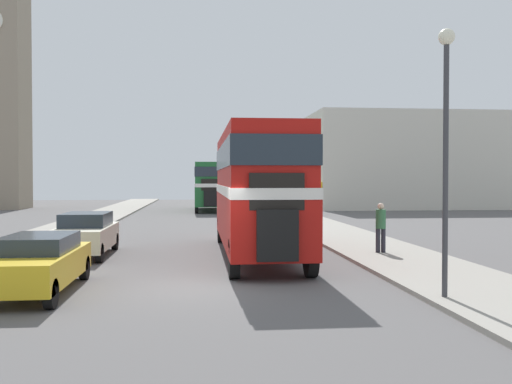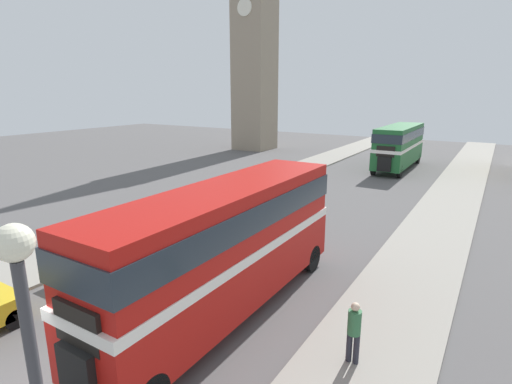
% 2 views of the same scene
% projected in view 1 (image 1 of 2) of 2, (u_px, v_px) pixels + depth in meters
% --- Properties ---
extents(ground_plane, '(120.00, 120.00, 0.00)m').
position_uv_depth(ground_plane, '(196.00, 287.00, 14.22)').
color(ground_plane, '#565454').
extents(sidewalk_right, '(3.50, 120.00, 0.12)m').
position_uv_depth(sidewalk_right, '(455.00, 280.00, 14.90)').
color(sidewalk_right, gray).
rests_on(sidewalk_right, ground_plane).
extents(double_decker_bus, '(2.42, 10.95, 4.28)m').
position_uv_depth(double_decker_bus, '(256.00, 183.00, 19.94)').
color(double_decker_bus, '#B2140F').
rests_on(double_decker_bus, ground_plane).
extents(bus_distant, '(2.51, 10.23, 4.02)m').
position_uv_depth(bus_distant, '(210.00, 182.00, 48.59)').
color(bus_distant, '#1E602D').
rests_on(bus_distant, ground_plane).
extents(car_parked_near, '(1.69, 4.40, 1.37)m').
position_uv_depth(car_parked_near, '(38.00, 263.00, 13.53)').
color(car_parked_near, gold).
rests_on(car_parked_near, ground_plane).
extents(car_parked_mid, '(1.72, 4.34, 1.51)m').
position_uv_depth(car_parked_mid, '(86.00, 234.00, 20.00)').
color(car_parked_mid, beige).
rests_on(car_parked_mid, ground_plane).
extents(pedestrian_walking, '(0.35, 0.35, 1.74)m').
position_uv_depth(pedestrian_walking, '(381.00, 225.00, 20.00)').
color(pedestrian_walking, '#282833').
rests_on(pedestrian_walking, sidewalk_right).
extents(street_lamp, '(0.36, 0.36, 5.86)m').
position_uv_depth(street_lamp, '(446.00, 122.00, 12.42)').
color(street_lamp, '#38383D').
rests_on(street_lamp, sidewalk_right).
extents(church_tower, '(4.45, 4.45, 32.26)m').
position_uv_depth(church_tower, '(0.00, 24.00, 50.75)').
color(church_tower, gray).
rests_on(church_tower, ground_plane).
extents(shop_building_block, '(19.13, 8.93, 8.68)m').
position_uv_depth(shop_building_block, '(413.00, 161.00, 52.99)').
color(shop_building_block, beige).
rests_on(shop_building_block, ground_plane).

